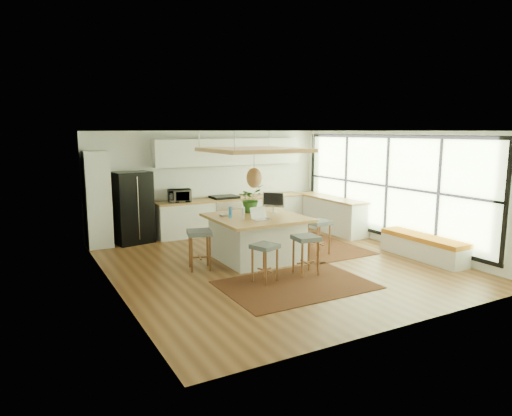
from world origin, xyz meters
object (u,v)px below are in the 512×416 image
stool_near_left (265,263)px  stool_right_front (318,238)px  fridge (132,205)px  island (257,238)px  stool_left_side (200,252)px  monitor (273,201)px  microwave (179,194)px  island_plant (250,202)px  stool_near_right (306,256)px  laptop (261,214)px  stool_right_back (287,233)px

stool_near_left → stool_right_front: (1.98, 1.07, 0.00)m
fridge → island: (1.95, -2.72, -0.46)m
fridge → stool_left_side: size_ratio=2.22×
stool_near_left → monitor: size_ratio=1.42×
microwave → island_plant: (0.86, -2.20, 0.05)m
stool_near_right → stool_right_front: size_ratio=1.00×
stool_near_right → stool_left_side: size_ratio=0.96×
monitor → microwave: 2.78m
fridge → stool_right_front: fridge is taller
stool_left_side → laptop: 1.44m
fridge → laptop: size_ratio=4.60×
stool_near_left → stool_near_right: stool_near_right is taller
stool_right_front → monitor: size_ratio=1.54×
stool_left_side → microwave: bearing=78.3°
island → monitor: size_ratio=3.75×
stool_right_back → stool_left_side: (-2.43, -0.61, 0.00)m
fridge → stool_left_side: bearing=-88.2°
laptop → microwave: 3.15m
stool_left_side → microwave: 2.94m
fridge → laptop: bearing=-70.0°
island → stool_left_side: 1.34m
stool_right_front → microwave: size_ratio=1.32×
monitor → island: bearing=-111.1°
island_plant → laptop: bearing=-103.7°
stool_near_right → stool_left_side: 2.08m
island → microwave: bearing=105.7°
stool_near_right → monitor: (0.24, 1.61, 0.83)m
stool_right_front → stool_right_back: 0.88m
island → stool_near_right: bearing=-77.4°
stool_near_left → microwave: 4.14m
stool_right_front → stool_near_left: bearing=-151.6°
stool_near_right → stool_right_back: 2.05m
stool_left_side → island_plant: bearing=22.2°
microwave → stool_near_right: bearing=-62.7°
stool_near_right → stool_right_back: (0.79, 1.89, 0.00)m
island → microwave: (-0.76, 2.69, 0.65)m
island → stool_right_back: (1.10, 0.52, -0.11)m
stool_right_front → laptop: size_ratio=2.00×
island → stool_near_right: 1.42m
fridge → stool_right_back: bearing=-46.4°
laptop → monitor: monitor is taller
stool_right_back → monitor: monitor is taller
stool_left_side → stool_near_left: bearing=-60.0°
stool_near_right → island_plant: (-0.20, 1.87, 0.81)m
stool_near_right → monitor: 1.83m
stool_left_side → microwave: (0.57, 2.78, 0.76)m
island → stool_near_left: 1.51m
island → stool_right_back: island is taller
stool_near_right → stool_right_front: bearing=44.5°
laptop → stool_left_side: bearing=162.8°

